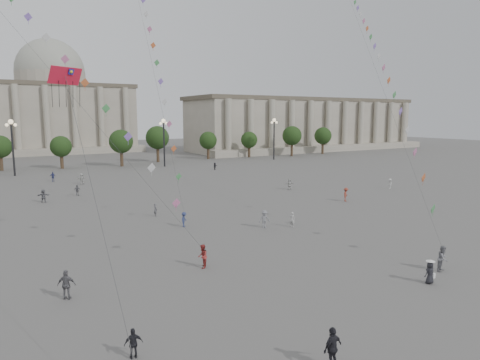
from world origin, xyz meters
TOP-DOWN VIEW (x-y plane):
  - ground at (0.00, 0.00)m, footprint 360.00×360.00m
  - hall_east at (75.00, 93.89)m, footprint 84.00×26.22m
  - hall_central at (0.00, 129.22)m, footprint 48.30×34.30m
  - tree_row at (0.00, 78.00)m, footprint 137.12×5.12m
  - lamp_post_mid_west at (-15.00, 70.00)m, footprint 2.00×0.90m
  - lamp_post_mid_east at (15.00, 70.00)m, footprint 2.00×0.90m
  - lamp_post_far_east at (45.00, 70.00)m, footprint 2.00×0.90m
  - person_crowd_0 at (-9.73, 58.59)m, footprint 1.00×0.44m
  - person_crowd_4 at (-5.98, 53.09)m, footprint 1.74×1.24m
  - person_crowd_6 at (4.54, 14.08)m, footprint 1.29×0.91m
  - person_crowd_7 at (20.62, 31.16)m, footprint 1.58×0.67m
  - person_crowd_8 at (21.51, 19.92)m, footprint 1.36×1.25m
  - person_crowd_9 at (21.99, 58.86)m, footprint 1.40×1.23m
  - person_crowd_12 at (-13.24, 39.64)m, footprint 1.70×1.03m
  - person_crowd_13 at (7.20, 12.92)m, footprint 0.55×0.67m
  - person_crowd_16 at (-8.52, 42.56)m, footprint 0.96×0.58m
  - person_crowd_18 at (-3.24, 24.62)m, footprint 0.44×0.59m
  - person_crowd_19 at (34.56, 23.72)m, footprint 1.03×1.20m
  - tourist_1 at (-13.90, -2.46)m, footprint 0.91×0.48m
  - tourist_3 at (-15.53, 6.08)m, footprint 1.19×0.91m
  - tourist_4 at (-6.43, -7.78)m, footprint 1.19×0.64m
  - kite_flyer_0 at (-5.88, 6.82)m, footprint 1.04×1.10m
  - kite_flyer_1 at (-2.31, 18.60)m, footprint 1.10×1.13m
  - kite_flyer_2 at (8.98, -2.72)m, footprint 1.08×0.94m
  - hat_person at (6.07, -3.76)m, footprint 0.77×0.60m
  - dragon_kite at (-14.69, 7.22)m, footprint 2.17×8.17m
  - kite_train_east at (27.23, 23.14)m, footprint 34.46×48.02m

SIDE VIEW (x-z plane):
  - ground at x=0.00m, z-range 0.00..0.00m
  - tourist_1 at x=-13.90m, z-range 0.00..1.48m
  - person_crowd_18 at x=-3.24m, z-range 0.00..1.49m
  - person_crowd_16 at x=-8.52m, z-range 0.00..1.53m
  - person_crowd_9 at x=21.99m, z-range 0.00..1.54m
  - kite_flyer_1 at x=-2.31m, z-range 0.00..1.55m
  - person_crowd_13 at x=7.20m, z-range 0.00..1.58m
  - person_crowd_19 at x=34.56m, z-range 0.00..1.61m
  - hat_person at x=6.07m, z-range -0.03..1.66m
  - person_crowd_7 at x=20.62m, z-range 0.00..1.65m
  - person_crowd_0 at x=-9.73m, z-range 0.00..1.68m
  - person_crowd_12 at x=-13.24m, z-range 0.00..1.75m
  - kite_flyer_0 at x=-5.88m, z-range 0.00..1.79m
  - person_crowd_4 at x=-5.98m, z-range 0.00..1.82m
  - person_crowd_6 at x=4.54m, z-range 0.00..1.82m
  - person_crowd_8 at x=21.51m, z-range 0.00..1.84m
  - tourist_3 at x=-15.53m, z-range 0.00..1.88m
  - kite_flyer_2 at x=8.98m, z-range 0.00..1.89m
  - tourist_4 at x=-6.43m, z-range 0.00..1.94m
  - tree_row at x=0.00m, z-range 1.39..9.39m
  - lamp_post_mid_west at x=-15.00m, z-range 2.03..12.68m
  - lamp_post_mid_east at x=15.00m, z-range 2.03..12.68m
  - lamp_post_far_east at x=45.00m, z-range 2.03..12.68m
  - hall_east at x=75.00m, z-range -0.17..17.03m
  - dragon_kite at x=-14.69m, z-range 3.34..22.45m
  - hall_central at x=0.00m, z-range -3.52..31.98m
  - kite_train_east at x=27.23m, z-range -13.08..59.22m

